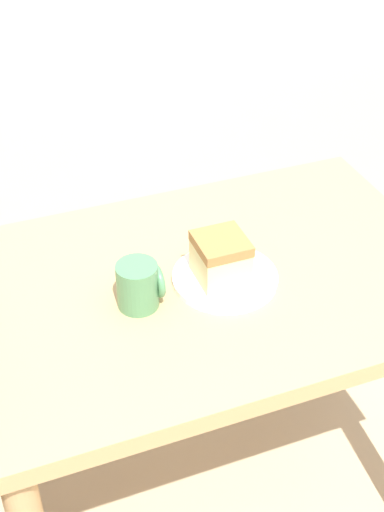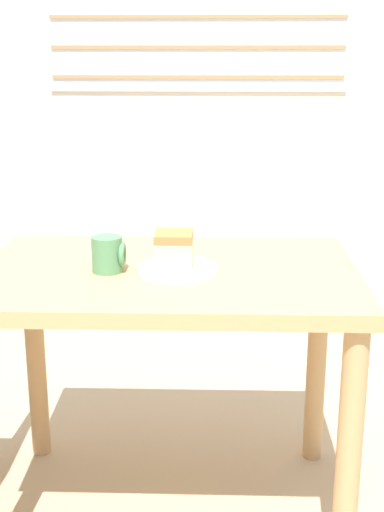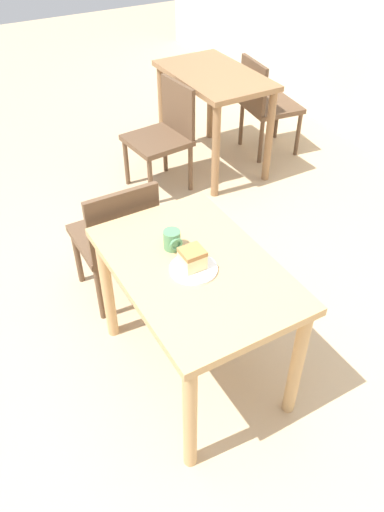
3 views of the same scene
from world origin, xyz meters
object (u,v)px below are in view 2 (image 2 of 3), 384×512
at_px(plate, 178,269).
at_px(coffee_mug, 109,254).
at_px(dining_table_near, 169,311).
at_px(cake_slice, 174,250).

bearing_deg(plate, coffee_mug, -177.34).
bearing_deg(dining_table_near, plate, -40.93).
bearing_deg(coffee_mug, dining_table_near, 11.28).
relative_size(dining_table_near, coffee_mug, 10.62).
height_order(dining_table_near, plate, plate).
distance_m(dining_table_near, cake_slice, 0.18).
bearing_deg(dining_table_near, cake_slice, -55.71).
bearing_deg(dining_table_near, coffee_mug, -168.72).
xyz_separation_m(dining_table_near, plate, (0.03, -0.02, 0.13)).
bearing_deg(cake_slice, dining_table_near, 124.29).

